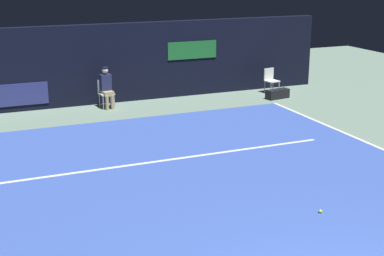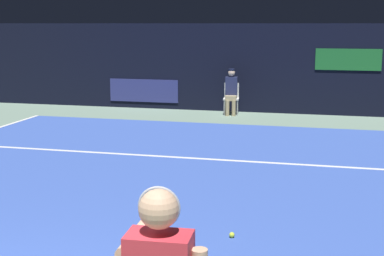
% 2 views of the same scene
% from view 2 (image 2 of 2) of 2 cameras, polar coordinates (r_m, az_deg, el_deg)
% --- Properties ---
extents(ground_plane, '(32.19, 32.19, 0.00)m').
position_cam_2_polar(ground_plane, '(8.97, -4.56, -6.20)').
color(ground_plane, slate).
extents(court_surface, '(10.68, 11.93, 0.01)m').
position_cam_2_polar(court_surface, '(8.97, -4.56, -6.17)').
color(court_surface, '#3856B2').
rests_on(court_surface, ground).
extents(line_service, '(8.33, 0.10, 0.01)m').
position_cam_2_polar(line_service, '(10.90, -1.08, -3.05)').
color(line_service, white).
rests_on(line_service, court_surface).
extents(back_wall, '(16.14, 0.33, 2.60)m').
position_cam_2_polar(back_wall, '(16.70, 4.43, 6.17)').
color(back_wall, black).
rests_on(back_wall, ground).
extents(line_judge_on_chair, '(0.48, 0.56, 1.32)m').
position_cam_2_polar(line_judge_on_chair, '(16.03, 4.04, 3.79)').
color(line_judge_on_chair, white).
rests_on(line_judge_on_chair, ground).
extents(tennis_ball, '(0.07, 0.07, 0.07)m').
position_cam_2_polar(tennis_ball, '(6.96, 4.10, -10.87)').
color(tennis_ball, '#CCE033').
rests_on(tennis_ball, court_surface).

